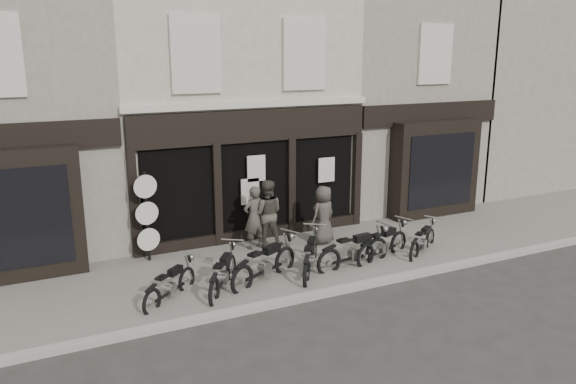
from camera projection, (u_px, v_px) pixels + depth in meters
name	position (u px, v px, depth m)	size (l,w,h in m)	color
ground_plane	(301.00, 277.00, 14.04)	(90.00, 90.00, 0.00)	#2D2B28
pavement	(285.00, 263.00, 14.81)	(30.00, 4.20, 0.12)	#68625C
kerb	(325.00, 293.00, 12.94)	(30.00, 0.25, 0.13)	gray
central_building	(218.00, 96.00, 18.24)	(7.30, 6.22, 8.34)	beige
neighbour_left	(0.00, 105.00, 15.51)	(5.60, 6.73, 8.34)	gray
neighbour_right	(381.00, 91.00, 20.90)	(5.60, 6.73, 8.34)	gray
filler_right	(534.00, 84.00, 24.43)	(11.00, 6.00, 8.20)	gray
motorcycle_0	(171.00, 287.00, 12.50)	(1.60, 1.43, 0.93)	black
motorcycle_1	(223.00, 277.00, 13.01)	(1.44, 1.85, 1.02)	black
motorcycle_2	(265.00, 267.00, 13.52)	(2.14, 1.30, 1.11)	black
motorcycle_3	(310.00, 259.00, 14.03)	(1.51, 1.95, 1.07)	black
motorcycle_4	(354.00, 254.00, 14.41)	(2.29, 0.63, 1.10)	black
motorcycle_5	(383.00, 247.00, 14.99)	(2.08, 0.99, 1.03)	black
motorcycle_6	(423.00, 243.00, 15.41)	(1.71, 1.24, 0.92)	black
man_left	(254.00, 218.00, 15.52)	(0.65, 0.43, 1.79)	#403B34
man_centre	(267.00, 213.00, 15.69)	(0.93, 0.72, 1.91)	#423E35
man_right	(323.00, 215.00, 15.95)	(0.83, 0.54, 1.69)	#413A36
advert_sign_post	(147.00, 220.00, 14.54)	(0.61, 0.39, 2.52)	black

